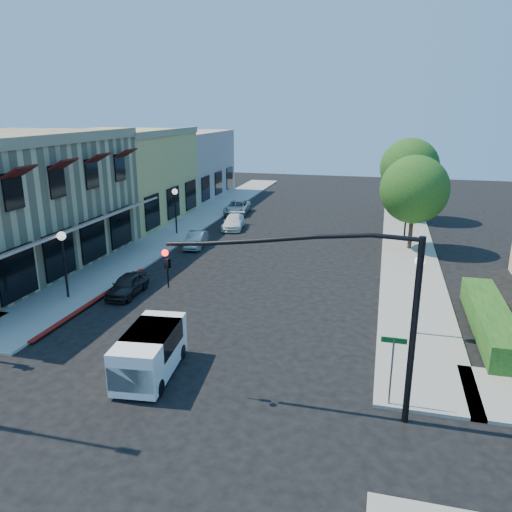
% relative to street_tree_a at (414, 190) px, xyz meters
% --- Properties ---
extents(ground, '(120.00, 120.00, 0.00)m').
position_rel_street_tree_a_xyz_m(ground, '(-8.80, -22.00, -4.19)').
color(ground, black).
rests_on(ground, ground).
extents(sidewalk_left, '(3.50, 50.00, 0.12)m').
position_rel_street_tree_a_xyz_m(sidewalk_left, '(-17.55, 5.00, -4.13)').
color(sidewalk_left, '#9A978C').
rests_on(sidewalk_left, ground).
extents(sidewalk_right, '(3.50, 50.00, 0.12)m').
position_rel_street_tree_a_xyz_m(sidewalk_right, '(-0.05, 5.00, -4.13)').
color(sidewalk_right, '#9A978C').
rests_on(sidewalk_right, ground).
extents(curb_red_strip, '(0.25, 10.00, 0.06)m').
position_rel_street_tree_a_xyz_m(curb_red_strip, '(-15.70, -14.00, -4.19)').
color(curb_red_strip, maroon).
rests_on(curb_red_strip, ground).
extents(yellow_stucco_building, '(10.00, 12.00, 7.60)m').
position_rel_street_tree_a_xyz_m(yellow_stucco_building, '(-24.30, 4.00, -0.39)').
color(yellow_stucco_building, tan).
rests_on(yellow_stucco_building, ground).
extents(pink_stucco_building, '(10.00, 12.00, 7.00)m').
position_rel_street_tree_a_xyz_m(pink_stucco_building, '(-24.30, 16.00, -0.69)').
color(pink_stucco_building, tan).
rests_on(pink_stucco_building, ground).
extents(hedge, '(1.40, 8.00, 1.10)m').
position_rel_street_tree_a_xyz_m(hedge, '(2.90, -13.00, -4.19)').
color(hedge, '#1B4C15').
rests_on(hedge, ground).
extents(street_tree_a, '(4.56, 4.56, 6.48)m').
position_rel_street_tree_a_xyz_m(street_tree_a, '(0.00, 0.00, 0.00)').
color(street_tree_a, '#361F15').
rests_on(street_tree_a, ground).
extents(street_tree_b, '(4.94, 4.94, 7.02)m').
position_rel_street_tree_a_xyz_m(street_tree_b, '(0.00, 10.00, 0.35)').
color(street_tree_b, '#361F15').
rests_on(street_tree_b, ground).
extents(signal_mast_arm, '(8.01, 0.39, 6.00)m').
position_rel_street_tree_a_xyz_m(signal_mast_arm, '(-2.94, -20.50, -0.11)').
color(signal_mast_arm, black).
rests_on(signal_mast_arm, ground).
extents(street_name_sign, '(0.80, 0.06, 2.50)m').
position_rel_street_tree_a_xyz_m(street_name_sign, '(-1.30, -19.80, -2.50)').
color(street_name_sign, '#595B5E').
rests_on(street_name_sign, ground).
extents(lamppost_left_near, '(0.44, 0.44, 3.57)m').
position_rel_street_tree_a_xyz_m(lamppost_left_near, '(-17.30, -14.00, -1.46)').
color(lamppost_left_near, black).
rests_on(lamppost_left_near, ground).
extents(lamppost_left_far, '(0.44, 0.44, 3.57)m').
position_rel_street_tree_a_xyz_m(lamppost_left_far, '(-17.30, 0.00, -1.46)').
color(lamppost_left_far, black).
rests_on(lamppost_left_far, ground).
extents(lamppost_right_near, '(0.44, 0.44, 3.57)m').
position_rel_street_tree_a_xyz_m(lamppost_right_near, '(-0.30, -14.00, -1.46)').
color(lamppost_right_near, black).
rests_on(lamppost_right_near, ground).
extents(lamppost_right_far, '(0.44, 0.44, 3.57)m').
position_rel_street_tree_a_xyz_m(lamppost_right_far, '(-0.30, 2.00, -1.46)').
color(lamppost_right_far, black).
rests_on(lamppost_right_far, ground).
extents(white_van, '(2.07, 4.01, 1.71)m').
position_rel_street_tree_a_xyz_m(white_van, '(-9.80, -19.88, -3.21)').
color(white_van, white).
rests_on(white_van, ground).
extents(parked_car_a, '(1.41, 3.24, 1.09)m').
position_rel_street_tree_a_xyz_m(parked_car_a, '(-14.63, -12.67, -3.65)').
color(parked_car_a, black).
rests_on(parked_car_a, ground).
extents(parked_car_b, '(1.50, 3.34, 1.06)m').
position_rel_street_tree_a_xyz_m(parked_car_b, '(-14.55, -3.00, -3.66)').
color(parked_car_b, '#A1A4A6').
rests_on(parked_car_b, ground).
extents(parked_car_c, '(2.04, 3.97, 1.10)m').
position_rel_street_tree_a_xyz_m(parked_car_c, '(-13.60, 3.00, -3.64)').
color(parked_car_c, white).
rests_on(parked_car_c, ground).
extents(parked_car_d, '(2.35, 4.44, 1.19)m').
position_rel_street_tree_a_xyz_m(parked_car_d, '(-15.00, 8.78, -3.60)').
color(parked_car_d, '#B6B7BB').
rests_on(parked_car_d, ground).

